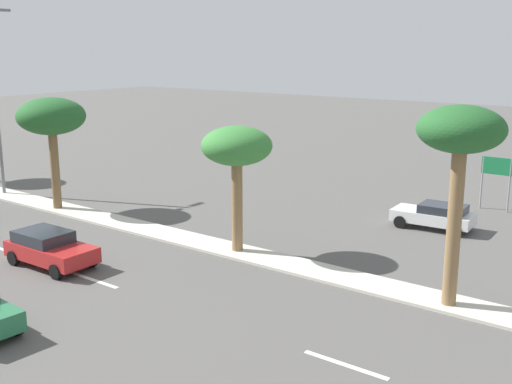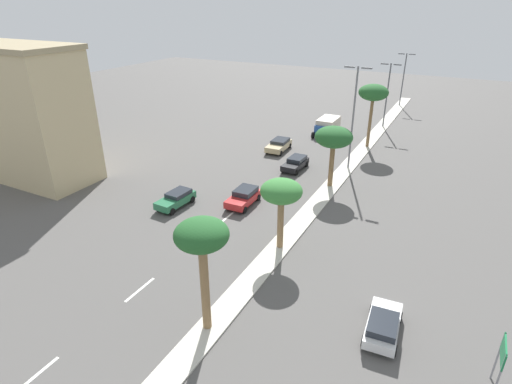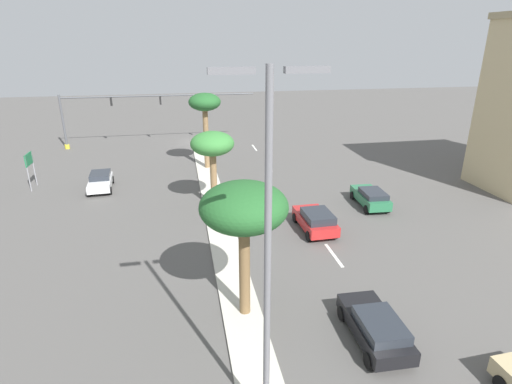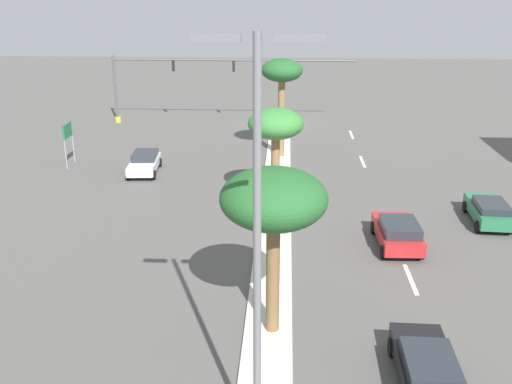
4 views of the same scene
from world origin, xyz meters
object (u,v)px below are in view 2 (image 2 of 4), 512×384
Objects in this scene: sedan_white_far at (383,325)px; sedan_green_rear at (176,199)px; box_truck at (327,126)px; palm_tree_leading at (373,94)px; palm_tree_inboard at (202,240)px; palm_tree_near at (334,138)px; street_lamp_front at (404,75)px; directional_road_sign at (502,356)px; sedan_tan_right at (279,145)px; street_lamp_near at (354,112)px; sedan_black_mid at (295,163)px; palm_tree_left at (281,193)px; commercial_building at (25,114)px; street_lamp_center at (388,90)px; sedan_red_center at (244,197)px.

sedan_green_rear is (-20.69, 7.77, 0.03)m from sedan_white_far.
palm_tree_leading is at bearing -22.77° from box_truck.
palm_tree_inboard is 1.70× the size of sedan_green_rear.
palm_tree_near is at bearing 89.96° from palm_tree_inboard.
palm_tree_inboard reaches higher than sedan_green_rear.
directional_road_sign is at bearing -76.14° from street_lamp_front.
palm_tree_near reaches higher than sedan_white_far.
sedan_white_far is 32.41m from sedan_tan_right.
street_lamp_near reaches higher than box_truck.
sedan_black_mid is 0.79× the size of box_truck.
sedan_white_far is 22.10m from sedan_green_rear.
street_lamp_front is (-0.21, 53.51, 0.72)m from palm_tree_left.
directional_road_sign is at bearing -10.07° from commercial_building.
palm_tree_leading is (0.21, 27.38, 2.27)m from palm_tree_left.
street_lamp_near is 34.65m from street_lamp_front.
street_lamp_front is (-0.01, 40.49, 0.22)m from palm_tree_near.
sedan_green_rear reaches higher than sedan_white_far.
sedan_green_rear is (-11.61, 2.07, -4.01)m from palm_tree_left.
palm_tree_left reaches higher than sedan_tan_right.
commercial_building reaches higher than directional_road_sign.
street_lamp_front reaches higher than directional_road_sign.
street_lamp_center is at bearing 51.28° from box_truck.
palm_tree_inboard is (-14.93, -2.95, 3.88)m from directional_road_sign.
palm_tree_left is 53.52m from street_lamp_front.
street_lamp_center is 44.83m from sedan_white_far.
street_lamp_near is at bearing 87.39° from palm_tree_near.
commercial_building reaches higher than street_lamp_front.
street_lamp_front is at bearing 82.39° from sedan_black_mid.
palm_tree_near is 0.69× the size of street_lamp_front.
commercial_building reaches higher than sedan_tan_right.
sedan_tan_right is (19.72, 19.94, -6.19)m from commercial_building.
palm_tree_inboard reaches higher than sedan_red_center.
palm_tree_inboard is 32.55m from sedan_tan_right.
street_lamp_front is (-0.26, 15.57, -0.11)m from street_lamp_center.
street_lamp_center is 1.99× the size of sedan_tan_right.
sedan_white_far is (9.03, -43.64, -4.87)m from street_lamp_center.
palm_tree_near reaches higher than sedan_black_mid.
box_truck is at bearing 109.51° from palm_tree_near.
palm_tree_left is 37.95m from street_lamp_center.
palm_tree_leading is (0.41, 14.36, 1.77)m from palm_tree_near.
street_lamp_front reaches higher than palm_tree_inboard.
sedan_red_center is at bearing -89.82° from box_truck.
palm_tree_near is 10.73m from sedan_red_center.
street_lamp_center is 2.20× the size of sedan_black_mid.
palm_tree_inboard is at bearing -46.39° from sedan_green_rear.
directional_road_sign reaches higher than sedan_green_rear.
palm_tree_left is 1.07× the size of box_truck.
box_truck reaches higher than sedan_white_far.
street_lamp_near reaches higher than palm_tree_inboard.
sedan_black_mid is at bearing -103.46° from street_lamp_center.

